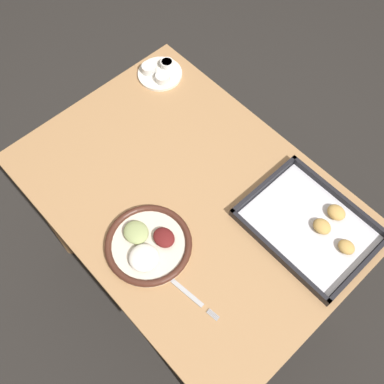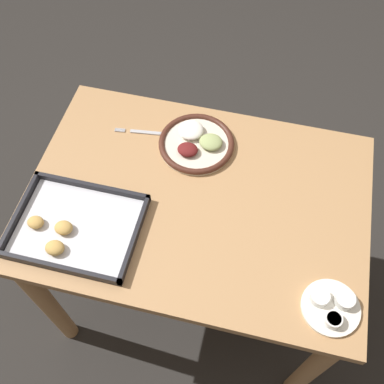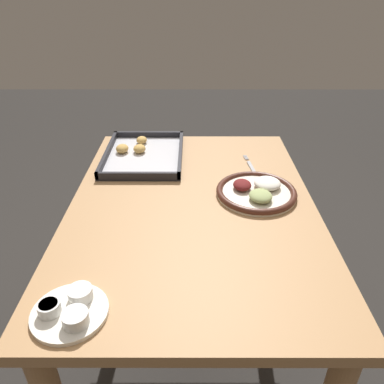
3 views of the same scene
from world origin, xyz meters
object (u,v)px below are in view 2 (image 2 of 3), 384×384
at_px(fork, 152,133).
at_px(saucer_plate, 332,306).
at_px(baking_tray, 73,227).
at_px(dinner_plate, 196,143).

bearing_deg(fork, saucer_plate, 136.82).
bearing_deg(fork, baking_tray, 66.19).
bearing_deg(saucer_plate, baking_tray, -4.60).
distance_m(saucer_plate, baking_tray, 0.74).
relative_size(dinner_plate, fork, 1.09).
height_order(fork, baking_tray, baking_tray).
relative_size(dinner_plate, saucer_plate, 1.59).
xyz_separation_m(fork, saucer_plate, (-0.62, 0.46, 0.01)).
bearing_deg(fork, dinner_plate, 168.51).
distance_m(dinner_plate, saucer_plate, 0.64).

